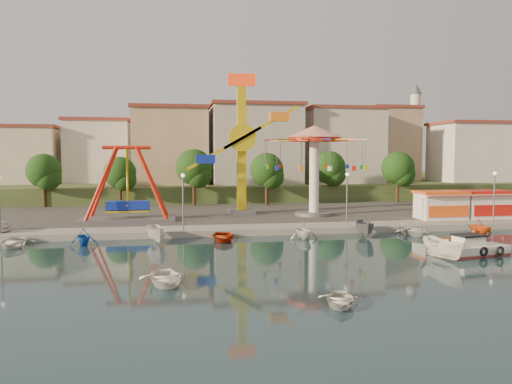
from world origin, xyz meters
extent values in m
plane|color=#122B32|center=(0.00, 0.00, 0.00)|extent=(200.00, 200.00, 0.00)
cube|color=#9E998E|center=(0.00, 62.00, 0.30)|extent=(200.00, 100.00, 0.60)
cube|color=#4C4944|center=(0.00, 30.00, 0.60)|extent=(90.00, 28.00, 0.01)
cube|color=#384C26|center=(0.00, 67.00, 1.50)|extent=(200.00, 60.00, 3.00)
cube|color=#59595E|center=(-13.70, 20.85, 0.75)|extent=(10.00, 5.00, 0.30)
cube|color=#1329A8|center=(-13.70, 20.85, 2.20)|extent=(4.50, 1.40, 1.00)
cylinder|color=red|center=(-13.70, 20.85, 8.40)|extent=(5.00, 0.40, 0.40)
cube|color=#59595E|center=(-0.85, 24.96, 0.85)|extent=(3.00, 3.00, 0.50)
cube|color=gold|center=(-0.85, 24.96, 8.10)|extent=(1.00, 1.00, 15.00)
cube|color=#FF390E|center=(-0.85, 24.96, 16.40)|extent=(3.20, 0.50, 1.40)
cylinder|color=gold|center=(-0.85, 24.16, 9.60)|extent=(3.20, 0.50, 3.20)
cube|color=gold|center=(1.33, 23.96, 10.83)|extent=(8.87, 0.35, 5.24)
cube|color=orange|center=(3.50, 23.96, 12.07)|extent=(2.20, 1.20, 1.00)
cylinder|color=#59595E|center=(7.18, 21.80, 0.80)|extent=(4.40, 4.40, 0.40)
cylinder|color=white|center=(7.18, 21.80, 5.10)|extent=(1.10, 1.10, 9.00)
cylinder|color=red|center=(7.18, 21.80, 9.40)|extent=(6.00, 6.00, 0.50)
cone|color=red|center=(7.18, 21.80, 10.30)|extent=(6.40, 6.40, 1.40)
cube|color=white|center=(20.05, 16.50, 2.00)|extent=(5.00, 3.00, 2.80)
cube|color=#E95414|center=(20.05, 16.50, 3.55)|extent=(5.40, 3.40, 0.25)
cube|color=red|center=(20.05, 14.80, 3.20)|extent=(5.00, 0.77, 0.43)
cube|color=white|center=(25.36, 16.50, 2.00)|extent=(5.00, 3.00, 2.80)
cube|color=red|center=(25.36, 16.50, 3.55)|extent=(5.40, 3.40, 0.25)
cube|color=red|center=(25.36, 14.80, 3.20)|extent=(5.00, 0.77, 0.43)
cylinder|color=#59595E|center=(-24.00, 13.00, 3.10)|extent=(0.14, 0.14, 5.00)
cylinder|color=#59595E|center=(-8.00, 13.00, 3.10)|extent=(0.14, 0.14, 5.00)
cylinder|color=#59595E|center=(8.00, 13.00, 3.10)|extent=(0.14, 0.14, 5.00)
cylinder|color=#59595E|center=(24.00, 13.00, 3.10)|extent=(0.14, 0.14, 5.00)
cylinder|color=#382314|center=(-26.00, 36.98, 2.40)|extent=(0.44, 0.44, 3.60)
sphere|color=black|center=(-26.00, 36.98, 5.49)|extent=(4.60, 4.60, 4.60)
cylinder|color=#382314|center=(-16.00, 36.24, 2.30)|extent=(0.44, 0.44, 3.40)
sphere|color=black|center=(-16.00, 36.24, 5.22)|extent=(4.35, 4.35, 4.35)
cylinder|color=#382314|center=(-6.00, 35.81, 2.56)|extent=(0.44, 0.44, 3.92)
sphere|color=black|center=(-6.00, 35.81, 5.94)|extent=(5.02, 5.02, 5.02)
cylinder|color=#382314|center=(4.00, 34.36, 2.43)|extent=(0.44, 0.44, 3.66)
sphere|color=black|center=(4.00, 34.36, 5.58)|extent=(4.68, 4.68, 4.68)
cylinder|color=#382314|center=(14.00, 37.35, 2.50)|extent=(0.44, 0.44, 3.80)
sphere|color=black|center=(14.00, 37.35, 5.77)|extent=(4.86, 4.86, 4.86)
cylinder|color=#382314|center=(24.00, 35.54, 2.49)|extent=(0.44, 0.44, 3.77)
sphere|color=black|center=(24.00, 35.54, 5.73)|extent=(4.83, 4.83, 4.83)
cube|color=beige|center=(-33.37, 46.06, 8.93)|extent=(9.26, 9.53, 11.87)
cube|color=silver|center=(-21.33, 51.38, 7.32)|extent=(12.33, 9.01, 8.63)
cube|color=tan|center=(-8.19, 51.96, 8.62)|extent=(11.95, 9.28, 11.23)
cube|color=beige|center=(5.60, 48.80, 7.60)|extent=(12.59, 10.50, 9.20)
cube|color=beige|center=(19.07, 52.20, 7.62)|extent=(10.75, 9.23, 9.24)
cube|color=tan|center=(32.37, 50.33, 8.61)|extent=(12.77, 10.96, 11.21)
cube|color=silver|center=(44.15, 48.77, 9.18)|extent=(8.23, 8.98, 12.36)
cube|color=beige|center=(56.03, 53.70, 7.38)|extent=(11.59, 10.93, 8.76)
cylinder|color=silver|center=(36.00, 54.00, 11.00)|extent=(1.80, 1.80, 16.00)
cylinder|color=#59595E|center=(36.00, 54.00, 16.00)|extent=(2.80, 2.80, 0.30)
cone|color=#59595E|center=(36.00, 54.00, 20.00)|extent=(2.20, 2.20, 2.00)
cube|color=white|center=(13.81, 0.47, 0.29)|extent=(5.12, 2.62, 0.88)
cube|color=red|center=(13.81, 0.47, 0.08)|extent=(5.12, 2.62, 0.16)
cube|color=white|center=(13.22, 0.57, 1.03)|extent=(2.17, 1.76, 0.88)
cube|color=black|center=(13.22, 0.57, 1.51)|extent=(2.39, 1.99, 0.12)
torus|color=black|center=(13.81, -0.51, 0.44)|extent=(0.76, 0.31, 0.74)
torus|color=black|center=(15.18, -0.46, 0.44)|extent=(0.76, 0.31, 0.74)
imported|color=white|center=(-9.46, -4.47, 0.41)|extent=(3.39, 4.31, 0.81)
imported|color=silver|center=(-0.71, -10.12, 0.31)|extent=(2.88, 3.48, 0.62)
imported|color=white|center=(10.49, -0.70, 0.82)|extent=(2.14, 4.44, 1.65)
imported|color=white|center=(-22.01, 9.80, 0.42)|extent=(3.08, 4.19, 0.84)
imported|color=blue|center=(-16.44, 9.80, 0.72)|extent=(2.83, 3.13, 1.45)
imported|color=silver|center=(-10.35, 9.80, 0.78)|extent=(2.25, 4.23, 1.55)
imported|color=#B5300E|center=(-4.62, 9.80, 0.41)|extent=(2.98, 4.06, 0.82)
imported|color=silver|center=(2.73, 9.80, 0.79)|extent=(3.02, 3.36, 1.58)
imported|color=slate|center=(8.65, 9.80, 0.78)|extent=(2.44, 4.29, 1.56)
imported|color=silver|center=(13.67, 9.80, 0.42)|extent=(3.34, 4.38, 0.85)
imported|color=#F55A15|center=(20.31, 9.80, 0.73)|extent=(3.00, 3.28, 1.46)
camera|label=1|loc=(-8.96, -33.76, 7.59)|focal=35.00mm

